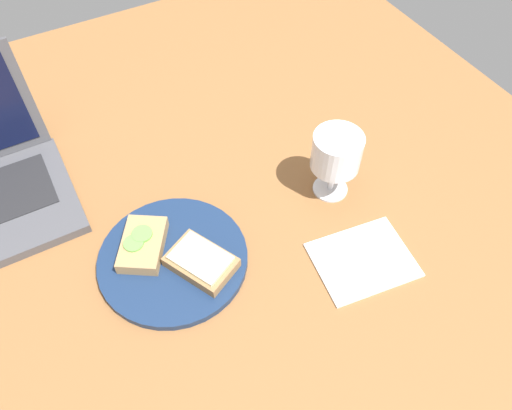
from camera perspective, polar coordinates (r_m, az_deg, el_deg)
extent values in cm
cube|color=brown|center=(84.63, -5.40, -3.27)|extent=(140.00, 140.00, 3.00)
cylinder|color=navy|center=(80.07, -9.45, -6.11)|extent=(23.55, 23.55, 1.29)
cube|color=#A88456|center=(80.37, -12.81, -4.43)|extent=(10.60, 11.64, 2.17)
cylinder|color=#6BB74C|center=(79.27, -13.82, -4.26)|extent=(3.16, 3.16, 0.39)
cylinder|color=#6BB74C|center=(79.94, -12.89, -3.23)|extent=(3.25, 3.25, 0.45)
cube|color=#937047|center=(77.26, -6.27, -6.53)|extent=(10.70, 12.10, 1.90)
cube|color=#F4EAB7|center=(76.19, -6.36, -6.03)|extent=(9.09, 10.28, 0.64)
cylinder|color=white|center=(88.99, 8.45, 1.86)|extent=(6.09, 6.09, 0.40)
cylinder|color=white|center=(86.59, 8.70, 3.22)|extent=(1.01, 1.01, 5.99)
cylinder|color=white|center=(82.11, 9.21, 6.03)|extent=(8.26, 8.26, 6.31)
cylinder|color=white|center=(82.62, 9.15, 5.69)|extent=(7.60, 7.60, 4.89)
cube|color=white|center=(81.22, 12.11, -6.15)|extent=(16.68, 13.99, 0.40)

